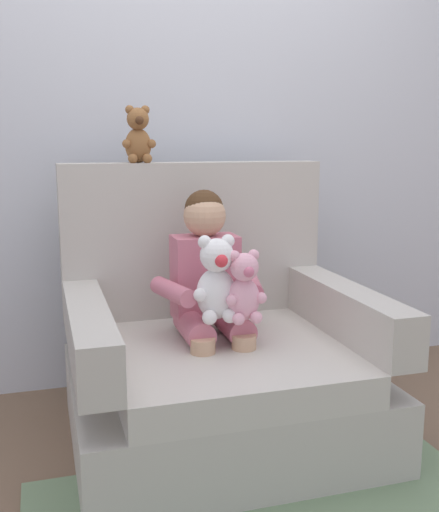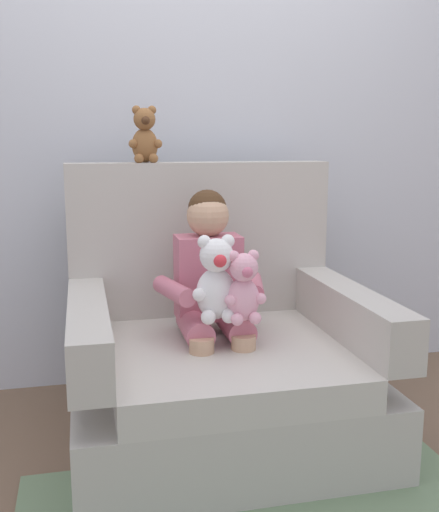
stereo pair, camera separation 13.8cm
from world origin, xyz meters
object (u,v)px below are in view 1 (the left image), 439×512
at_px(plush_brown_on_backrest, 138,136).
at_px(seated_child, 209,284).
at_px(armchair, 217,358).
at_px(plush_white, 217,281).
at_px(plush_pink, 244,288).

bearing_deg(plush_brown_on_backrest, seated_child, -42.29).
xyz_separation_m(seated_child, plush_brown_on_backrest, (-0.22, 0.34, 0.58)).
xyz_separation_m(armchair, plush_white, (-0.04, -0.13, 0.35)).
relative_size(armchair, plush_white, 3.57).
bearing_deg(plush_brown_on_backrest, armchair, -41.66).
distance_m(plush_pink, plush_brown_on_backrest, 0.82).
xyz_separation_m(plush_pink, plush_brown_on_backrest, (-0.29, 0.53, 0.55)).
height_order(armchair, seated_child, armchair).
relative_size(armchair, seated_child, 1.40).
height_order(seated_child, plush_white, seated_child).
bearing_deg(plush_pink, armchair, 115.48).
height_order(plush_white, plush_brown_on_backrest, plush_brown_on_backrest).
distance_m(armchair, plush_white, 0.37).
height_order(armchair, plush_pink, armchair).
relative_size(plush_white, plush_brown_on_backrest, 1.35).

